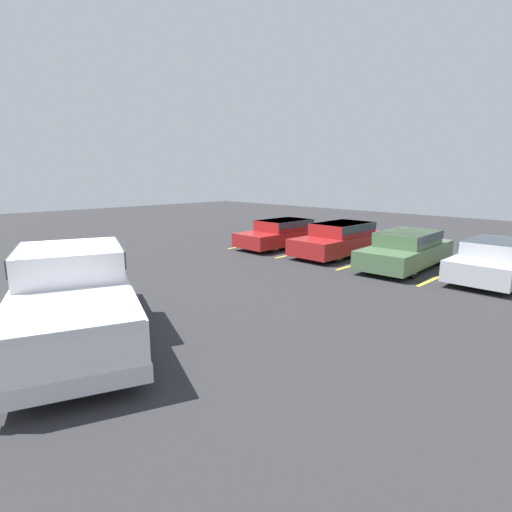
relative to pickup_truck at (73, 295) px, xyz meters
name	(u,v)px	position (x,y,z in m)	size (l,w,h in m)	color
ground_plane	(54,331)	(-0.72, -0.19, -0.90)	(60.00, 60.00, 0.00)	#2D2D30
stall_stripe_a	(264,243)	(-5.39, 10.83, -0.90)	(0.12, 4.55, 0.01)	yellow
stall_stripe_b	(311,250)	(-2.57, 10.83, -0.90)	(0.12, 4.55, 0.01)	yellow
stall_stripe_c	(371,260)	(0.26, 10.83, -0.90)	(0.12, 4.55, 0.01)	yellow
stall_stripe_d	(447,273)	(3.08, 10.83, -0.90)	(0.12, 4.55, 0.01)	yellow
pickup_truck	(73,295)	(0.00, 0.00, 0.00)	(6.02, 3.91, 1.80)	silver
parked_sedan_a	(283,232)	(-4.08, 10.70, -0.25)	(1.75, 4.57, 1.21)	maroon
parked_sedan_b	(341,238)	(-1.19, 11.00, -0.21)	(1.83, 4.74, 1.30)	maroon
parked_sedan_c	(407,248)	(1.70, 10.69, -0.23)	(2.00, 4.69, 1.26)	#4C6B47
parked_sedan_d	(496,259)	(4.40, 11.03, -0.25)	(1.85, 4.29, 1.22)	#B7BABF
wheel_stop_curb	(360,242)	(-1.98, 13.81, -0.83)	(1.66, 0.20, 0.14)	#B7B2A8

